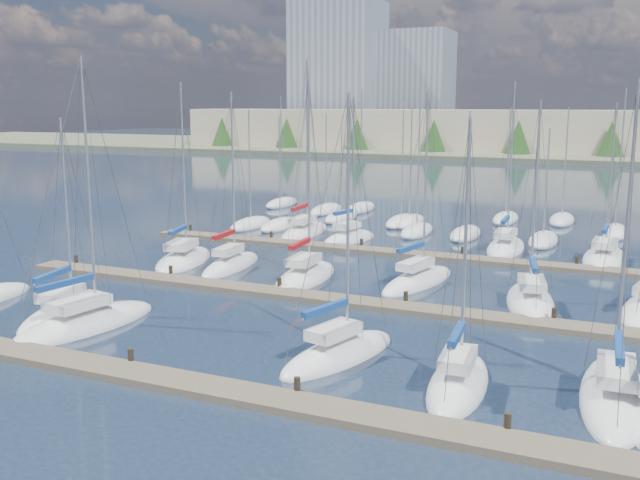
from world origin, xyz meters
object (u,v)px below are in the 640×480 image
at_px(sailboat_c, 86,323).
at_px(sailboat_k, 418,281).
at_px(sailboat_q, 604,258).
at_px(sailboat_h, 184,260).
at_px(sailboat_d, 338,354).
at_px(sailboat_p, 506,247).
at_px(sailboat_b, 66,313).
at_px(sailboat_j, 306,276).
at_px(sailboat_l, 530,301).
at_px(sailboat_o, 349,239).
at_px(sailboat_f, 614,395).
at_px(sailboat_n, 304,232).
at_px(sailboat_e, 458,383).
at_px(sailboat_i, 231,265).

relative_size(sailboat_c, sailboat_k, 1.12).
distance_m(sailboat_q, sailboat_h, 30.62).
bearing_deg(sailboat_d, sailboat_h, 157.98).
height_order(sailboat_p, sailboat_d, sailboat_p).
relative_size(sailboat_b, sailboat_j, 0.84).
distance_m(sailboat_q, sailboat_l, 14.55).
height_order(sailboat_d, sailboat_o, sailboat_o).
relative_size(sailboat_f, sailboat_h, 0.95).
bearing_deg(sailboat_c, sailboat_j, 74.74).
height_order(sailboat_n, sailboat_k, sailboat_n).
xyz_separation_m(sailboat_l, sailboat_e, (-0.91, -13.71, 0.01)).
bearing_deg(sailboat_n, sailboat_p, -3.27).
height_order(sailboat_f, sailboat_i, sailboat_f).
height_order(sailboat_f, sailboat_l, sailboat_f).
xyz_separation_m(sailboat_l, sailboat_c, (-20.26, -13.54, 0.00)).
distance_m(sailboat_q, sailboat_e, 28.21).
relative_size(sailboat_b, sailboat_d, 0.91).
height_order(sailboat_i, sailboat_n, sailboat_n).
relative_size(sailboat_h, sailboat_p, 0.99).
bearing_deg(sailboat_l, sailboat_f, -80.35).
bearing_deg(sailboat_h, sailboat_n, 61.89).
bearing_deg(sailboat_k, sailboat_n, 148.68).
bearing_deg(sailboat_e, sailboat_q, 76.89).
height_order(sailboat_l, sailboat_o, sailboat_o).
height_order(sailboat_b, sailboat_o, sailboat_o).
bearing_deg(sailboat_n, sailboat_e, -58.70).
relative_size(sailboat_h, sailboat_n, 0.86).
xyz_separation_m(sailboat_b, sailboat_i, (2.14, 13.50, 0.02)).
xyz_separation_m(sailboat_f, sailboat_c, (-25.12, -1.11, -0.00)).
xyz_separation_m(sailboat_b, sailboat_d, (15.91, -0.02, 0.01)).
bearing_deg(sailboat_i, sailboat_n, 88.79).
relative_size(sailboat_p, sailboat_k, 1.07).
bearing_deg(sailboat_c, sailboat_d, 12.59).
relative_size(sailboat_o, sailboat_k, 0.98).
bearing_deg(sailboat_d, sailboat_l, 77.69).
xyz_separation_m(sailboat_p, sailboat_i, (-16.39, -14.24, 0.01)).
distance_m(sailboat_l, sailboat_n, 26.06).
distance_m(sailboat_h, sailboat_n, 14.13).
bearing_deg(sailboat_i, sailboat_e, -42.19).
distance_m(sailboat_l, sailboat_o, 21.41).
relative_size(sailboat_b, sailboat_c, 0.79).
distance_m(sailboat_l, sailboat_d, 14.16).
bearing_deg(sailboat_i, sailboat_c, -94.64).
bearing_deg(sailboat_h, sailboat_p, 19.11).
distance_m(sailboat_o, sailboat_i, 13.15).
bearing_deg(sailboat_q, sailboat_i, -148.98).
height_order(sailboat_c, sailboat_e, sailboat_c).
relative_size(sailboat_l, sailboat_p, 0.89).
distance_m(sailboat_l, sailboat_p, 15.75).
xyz_separation_m(sailboat_h, sailboat_l, (24.46, -1.18, 0.00)).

